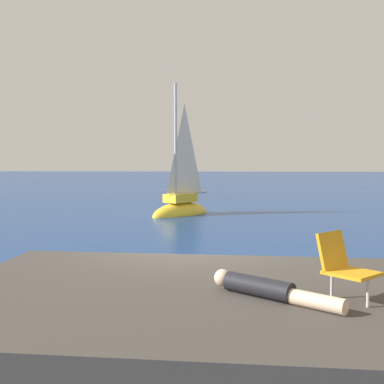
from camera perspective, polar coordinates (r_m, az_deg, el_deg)
The scene contains 7 objects.
ground_plane at distance 9.48m, azimuth -0.19°, elevation -11.11°, with size 160.00×160.00×0.00m, color navy.
shore_ledge at distance 6.51m, azimuth 3.44°, elevation -14.56°, with size 7.14×4.50×0.80m, color #423D38.
boulder_seaward at distance 8.80m, azimuth 2.78°, elevation -12.31°, with size 1.30×1.04×0.72m, color #393F30.
boulder_inland at distance 9.24m, azimuth -7.51°, elevation -11.56°, with size 0.74×0.59×0.41m, color #384234.
sailboat_near at distance 21.41m, azimuth -1.30°, elevation -1.75°, with size 2.90×3.21×6.17m.
person_sunbather at distance 6.04m, azimuth 8.74°, elevation -11.00°, with size 1.44×1.22×0.25m.
beach_chair at distance 6.06m, azimuth 17.00°, elevation -7.89°, with size 0.76×0.76×0.80m.
Camera 1 is at (0.42, -9.15, 2.47)m, focal length 46.26 mm.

